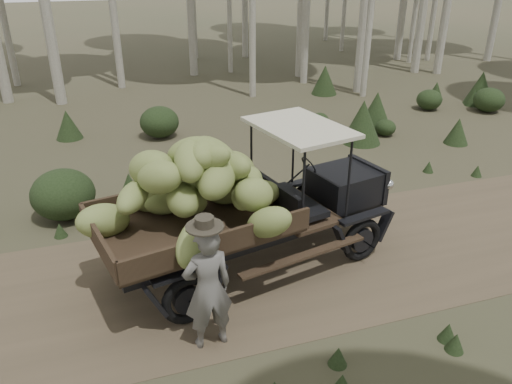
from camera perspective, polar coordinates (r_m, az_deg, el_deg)
ground at (r=9.88m, az=12.38°, el=-6.42°), size 120.00×120.00×0.00m
dirt_track at (r=9.88m, az=12.38°, el=-6.40°), size 70.00×4.00×0.01m
banana_truck at (r=8.27m, az=-3.49°, el=-0.04°), size 5.88×3.30×2.69m
farmer at (r=7.03m, az=-5.54°, el=-10.78°), size 0.74×0.56×2.09m
undergrowth at (r=10.45m, az=5.80°, el=-0.74°), size 23.91×23.37×1.40m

